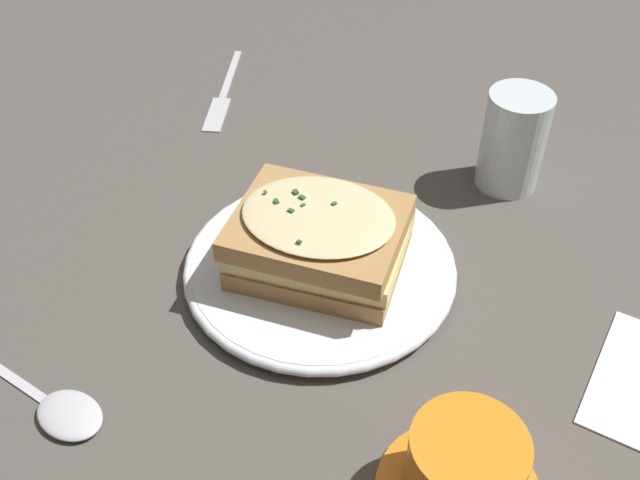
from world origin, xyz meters
The scene contains 7 objects.
ground_plane centered at (0.00, 0.00, 0.00)m, with size 2.40×2.40×0.00m, color #514C47.
dinner_plate centered at (0.02, 0.02, 0.01)m, with size 0.25×0.25×0.02m.
sandwich centered at (0.02, 0.02, 0.05)m, with size 0.15×0.17×0.07m.
teacup_with_saucer centered at (0.18, 0.21, 0.03)m, with size 0.12×0.12×0.07m.
water_glass centered at (-0.20, 0.13, 0.05)m, with size 0.07×0.07×0.11m, color silver.
fork centered at (-0.19, -0.23, 0.00)m, with size 0.18×0.09×0.00m.
spoon centered at (0.25, -0.09, 0.00)m, with size 0.05×0.17×0.01m.
Camera 1 is at (0.46, 0.25, 0.50)m, focal length 42.00 mm.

